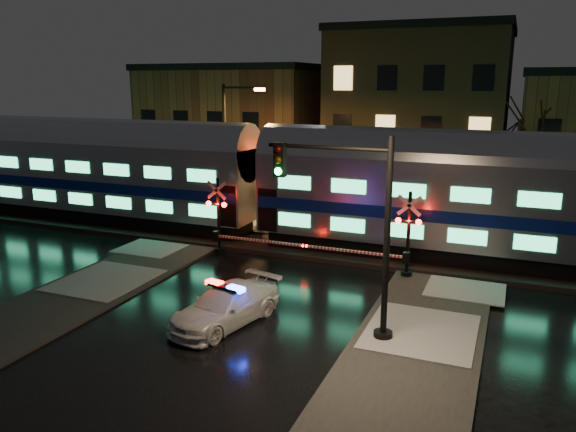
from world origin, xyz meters
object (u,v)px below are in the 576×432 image
(crossing_signal_right, at_px, (399,243))
(crossing_signal_left, at_px, (224,225))
(streetlight, at_px, (229,143))
(police_car, at_px, (226,306))
(traffic_light, at_px, (354,233))

(crossing_signal_right, relative_size, crossing_signal_left, 1.01)
(crossing_signal_left, height_order, streetlight, streetlight)
(police_car, relative_size, crossing_signal_right, 0.91)
(crossing_signal_right, xyz_separation_m, streetlight, (-11.58, 6.70, 3.09))
(crossing_signal_left, relative_size, streetlight, 0.66)
(crossing_signal_right, bearing_deg, crossing_signal_left, -180.00)
(streetlight, bearing_deg, crossing_signal_left, -64.23)
(police_car, distance_m, crossing_signal_left, 7.96)
(police_car, xyz_separation_m, crossing_signal_left, (-3.80, 6.95, 0.87))
(streetlight, bearing_deg, police_car, -62.74)
(traffic_light, xyz_separation_m, streetlight, (-11.33, 12.94, 1.11))
(crossing_signal_left, bearing_deg, streetlight, 115.77)
(crossing_signal_left, bearing_deg, crossing_signal_right, 0.00)
(police_car, height_order, crossing_signal_right, crossing_signal_right)
(police_car, xyz_separation_m, traffic_light, (4.30, 0.71, 2.86))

